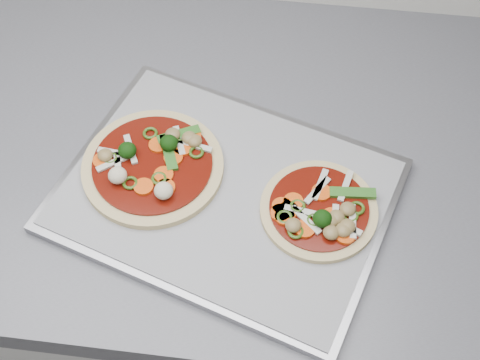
# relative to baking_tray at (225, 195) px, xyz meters

# --- Properties ---
(baking_tray) EXTENTS (0.48, 0.41, 0.01)m
(baking_tray) POSITION_rel_baking_tray_xyz_m (0.00, 0.00, 0.00)
(baking_tray) COLOR gray
(baking_tray) RESTS_ON countertop
(parchment) EXTENTS (0.46, 0.39, 0.00)m
(parchment) POSITION_rel_baking_tray_xyz_m (0.00, 0.00, 0.01)
(parchment) COLOR #96969B
(parchment) RESTS_ON baking_tray
(pizza_left) EXTENTS (0.20, 0.20, 0.03)m
(pizza_left) POSITION_rel_baking_tray_xyz_m (-0.10, 0.02, 0.02)
(pizza_left) COLOR #CAB67B
(pizza_left) RESTS_ON parchment
(pizza_right) EXTENTS (0.20, 0.20, 0.03)m
(pizza_right) POSITION_rel_baking_tray_xyz_m (0.12, -0.02, 0.02)
(pizza_right) COLOR #CAB67B
(pizza_right) RESTS_ON parchment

